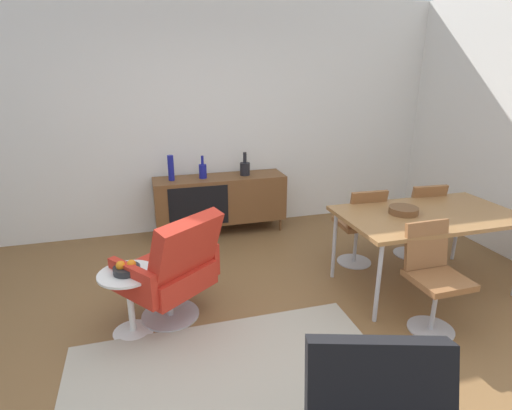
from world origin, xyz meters
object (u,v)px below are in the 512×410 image
Objects in this scene: vase_cobalt at (171,168)px; vase_sculptural_dark at (245,168)px; vase_ceramic_small at (203,171)px; dining_table at (428,218)px; dining_chair_front_left at (433,274)px; dining_chair_back_left at (360,223)px; dining_chair_back_right at (418,217)px; fruit_bowl at (127,269)px; wooden_bowl_on_table at (403,210)px; side_table_round at (130,296)px; sideboard at (220,199)px; lounge_chair_red at (173,268)px.

vase_cobalt is 0.90m from vase_sculptural_dark.
vase_ceramic_small reaches higher than dining_table.
dining_chair_front_left is 1.00× the size of dining_chair_back_left.
dining_table is 1.87× the size of dining_chair_back_right.
fruit_bowl is at bearing 179.72° from dining_table.
vase_ceramic_small reaches higher than dining_chair_back_left.
vase_cobalt reaches higher than vase_ceramic_small.
vase_sculptural_dark is at bearing 0.00° from vase_cobalt.
wooden_bowl_on_table is at bearing 166.13° from dining_table.
vase_cobalt is 0.58× the size of side_table_round.
dining_chair_front_left reaches higher than sideboard.
dining_chair_back_right is 0.90× the size of lounge_chair_red.
vase_sculptural_dark is at bearing 59.05° from lounge_chair_red.
vase_ceramic_small is 0.32× the size of dining_chair_back_left.
wooden_bowl_on_table is 2.09m from lounge_chair_red.
dining_chair_front_left is 2.05m from lounge_chair_red.
vase_cobalt is 0.35× the size of dining_chair_front_left.
dining_chair_back_right reaches higher than sideboard.
dining_chair_back_left reaches higher than wooden_bowl_on_table.
vase_ceramic_small is 1.05× the size of wooden_bowl_on_table.
lounge_chair_red is (-1.94, -0.46, -0.00)m from dining_chair_back_left.
dining_table is (2.13, -1.86, -0.17)m from vase_cobalt.
vase_sculptural_dark is at bearing 0.00° from vase_ceramic_small.
dining_chair_back_left is (-0.12, 0.50, -0.30)m from wooden_bowl_on_table.
vase_sculptural_dark reaches higher than side_table_round.
sideboard is 0.49m from vase_sculptural_dark.
dining_chair_back_left is (0.88, -1.30, -0.34)m from vase_sculptural_dark.
dining_table is at bearing -57.75° from dining_chair_back_left.
dining_table is 8.00× the size of fruit_bowl.
wooden_bowl_on_table is at bearing -76.24° from dining_chair_back_left.
vase_ceramic_small is 1.37× the size of fruit_bowl.
vase_sculptural_dark is 1.10× the size of wooden_bowl_on_table.
vase_sculptural_dark is (0.90, 0.00, -0.06)m from vase_cobalt.
dining_chair_back_left is 2.35m from fruit_bowl.
vase_cobalt is 1.50× the size of fruit_bowl.
vase_ceramic_small is at bearing 120.17° from dining_chair_front_left.
fruit_bowl is (-0.34, -0.08, 0.09)m from lounge_chair_red.
fruit_bowl is (-1.08, -1.85, 0.12)m from sideboard.
vase_sculptural_dark is 2.09m from lounge_chair_red.
lounge_chair_red is at bearing -95.24° from vase_cobalt.
vase_cobalt is 0.19× the size of dining_table.
lounge_chair_red is (-2.64, -0.46, -0.00)m from dining_chair_back_right.
dining_chair_back_left is at bearing -179.99° from dining_chair_back_right.
side_table_round is (-0.34, -0.08, -0.15)m from lounge_chair_red.
vase_ceramic_small is 1.88m from lounge_chair_red.
side_table_round is at bearing -105.28° from vase_cobalt.
wooden_bowl_on_table is at bearing -49.75° from vase_ceramic_small.
wooden_bowl_on_table is 0.50× the size of side_table_round.
vase_ceramic_small is at bearing 73.14° from lounge_chair_red.
vase_ceramic_small reaches higher than wooden_bowl_on_table.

